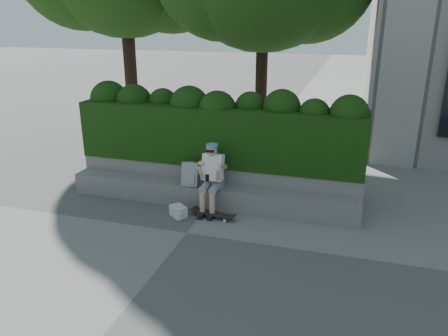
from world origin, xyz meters
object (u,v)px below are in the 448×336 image
(backpack_plaid, at_px, (190,174))
(backpack_ground, at_px, (178,211))
(skateboard, at_px, (213,214))
(person, at_px, (212,175))

(backpack_plaid, height_order, backpack_ground, backpack_plaid)
(skateboard, xyz_separation_m, backpack_plaid, (-0.61, 0.39, 0.62))
(person, relative_size, backpack_plaid, 2.83)
(person, xyz_separation_m, backpack_ground, (-0.55, -0.46, -0.65))
(person, relative_size, backpack_ground, 4.21)
(backpack_plaid, distance_m, backpack_ground, 0.80)
(person, bearing_deg, backpack_plaid, 170.45)
(backpack_ground, bearing_deg, person, 78.56)
(skateboard, height_order, backpack_ground, backpack_ground)
(person, distance_m, backpack_ground, 0.96)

